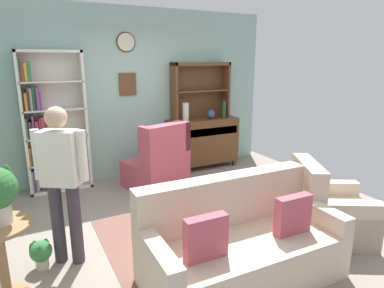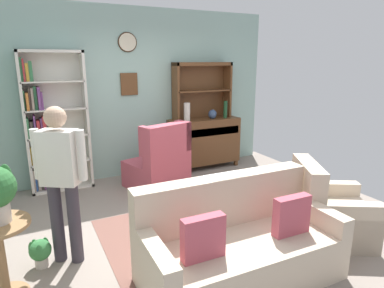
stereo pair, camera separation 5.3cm
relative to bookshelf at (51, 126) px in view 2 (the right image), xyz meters
The scene contains 17 objects.
ground_plane 2.59m from the bookshelf, 54.61° to the right, with size 5.40×4.60×0.02m, color gray.
wall_back 1.45m from the bookshelf, ahead, with size 5.00×0.09×2.80m.
area_rug 2.92m from the bookshelf, 54.83° to the right, with size 2.64×1.79×0.01m, color brown.
bookshelf is the anchor object (origin of this frame).
sideboard 2.62m from the bookshelf, ahead, with size 1.30×0.45×0.92m.
sideboard_hutch 2.63m from the bookshelf, ahead, with size 1.10×0.26×1.00m.
vase_tall 2.19m from the bookshelf, ahead, with size 0.11×0.11×0.32m, color beige.
vase_round 2.70m from the bookshelf, ahead, with size 0.15×0.15×0.17m, color #33476B.
bottle_wine 2.97m from the bookshelf, ahead, with size 0.07×0.07×0.31m, color #194223.
couch_floral 3.40m from the bookshelf, 67.34° to the right, with size 1.82×0.89×0.90m.
armchair_floral 3.98m from the bookshelf, 48.65° to the right, with size 1.05×1.04×0.88m.
wingback_chair 1.72m from the bookshelf, 25.90° to the right, with size 0.98×0.99×1.05m.
plant_stand 2.58m from the bookshelf, 104.54° to the right, with size 0.52×0.52×0.69m.
potted_plant_small 2.27m from the bookshelf, 99.25° to the right, with size 0.21×0.21×0.28m.
person_reading 2.09m from the bookshelf, 92.27° to the right, with size 0.48×0.35×1.56m.
coffee_table 2.71m from the bookshelf, 53.35° to the right, with size 0.80×0.50×0.42m.
book_stack 2.73m from the bookshelf, 51.76° to the right, with size 0.23×0.16×0.11m.
Camera 2 is at (-1.69, -3.35, 1.96)m, focal length 31.01 mm.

